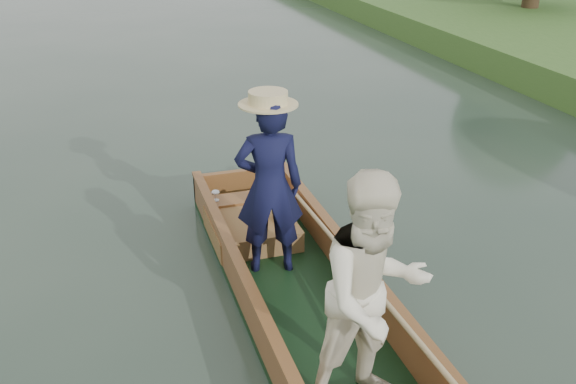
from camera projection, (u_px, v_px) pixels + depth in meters
name	position (u px, v px, depth m)	size (l,w,h in m)	color
ground	(309.00, 319.00, 5.54)	(120.00, 120.00, 0.00)	#283D30
punt	(317.00, 268.00, 5.10)	(1.12, 5.20, 1.83)	black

